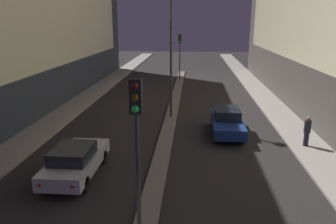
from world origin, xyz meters
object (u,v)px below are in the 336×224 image
traffic_light_near (137,129)px  traffic_light_mid (180,47)px  pedestrian_on_right_sidewalk (307,131)px  car_left_lane (75,160)px  car_right_lane (227,122)px  street_lamp (171,22)px

traffic_light_near → traffic_light_mid: (0.00, 27.17, 0.00)m
traffic_light_near → pedestrian_on_right_sidewalk: size_ratio=3.10×
traffic_light_near → pedestrian_on_right_sidewalk: bearing=49.2°
traffic_light_mid → traffic_light_near: bearing=-90.0°
traffic_light_near → traffic_light_mid: same height
car_left_lane → car_right_lane: 9.31m
traffic_light_mid → car_right_lane: traffic_light_mid is taller
traffic_light_near → car_right_lane: bearing=71.7°
traffic_light_mid → pedestrian_on_right_sidewalk: (7.51, -18.49, -2.82)m
car_left_lane → traffic_light_near: bearing=-52.2°
traffic_light_near → street_lamp: 13.71m
traffic_light_mid → street_lamp: size_ratio=0.56×
car_right_lane → traffic_light_mid: bearing=102.0°
traffic_light_mid → car_left_lane: 23.11m
car_left_lane → pedestrian_on_right_sidewalk: (11.03, 4.15, 0.23)m
traffic_light_near → pedestrian_on_right_sidewalk: traffic_light_near is taller
street_lamp → car_right_lane: size_ratio=2.03×
street_lamp → pedestrian_on_right_sidewalk: bearing=-32.4°
street_lamp → car_right_lane: (3.52, -2.82, -5.68)m
traffic_light_near → traffic_light_mid: 27.17m
traffic_light_near → street_lamp: bearing=90.0°
traffic_light_near → car_right_lane: 11.60m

